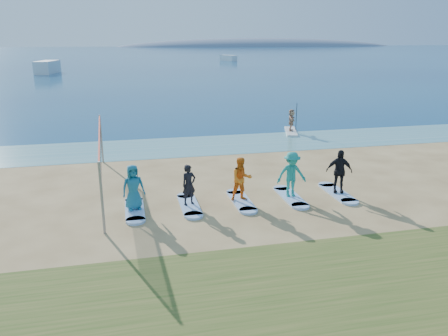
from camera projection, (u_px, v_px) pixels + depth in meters
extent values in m
plane|color=tan|center=(245.00, 210.00, 16.62)|extent=(600.00, 600.00, 0.00)
plane|color=teal|center=(199.00, 146.00, 26.42)|extent=(600.00, 600.00, 0.00)
plane|color=navy|center=(133.00, 54.00, 166.01)|extent=(600.00, 600.00, 0.00)
ellipsoid|color=slate|center=(261.00, 46.00, 316.99)|extent=(220.00, 56.00, 18.00)
cylinder|color=gray|center=(102.00, 198.00, 14.26)|extent=(0.09, 0.09, 2.50)
cylinder|color=gray|center=(101.00, 139.00, 22.58)|extent=(0.09, 0.09, 2.50)
cube|color=black|center=(100.00, 147.00, 18.24)|extent=(0.39, 8.99, 1.00)
cube|color=red|center=(99.00, 135.00, 18.09)|extent=(0.42, 9.00, 0.10)
cube|color=silver|center=(291.00, 131.00, 30.13)|extent=(1.54, 3.07, 0.12)
imported|color=tan|center=(291.00, 120.00, 29.90)|extent=(0.91, 1.44, 1.48)
cube|color=silver|center=(48.00, 73.00, 78.96)|extent=(3.81, 7.46, 2.24)
cube|color=silver|center=(228.00, 61.00, 120.73)|extent=(3.72, 6.67, 1.56)
cube|color=#98BBEB|center=(135.00, 210.00, 16.49)|extent=(0.70, 2.20, 0.09)
imported|color=#1C6B88|center=(133.00, 187.00, 16.23)|extent=(0.94, 0.72, 1.72)
cube|color=#98BBEB|center=(189.00, 205.00, 16.93)|extent=(0.70, 2.20, 0.09)
imported|color=black|center=(189.00, 185.00, 16.69)|extent=(0.68, 0.57, 1.59)
cube|color=#98BBEB|center=(241.00, 201.00, 17.38)|extent=(0.70, 2.20, 0.09)
imported|color=orange|center=(241.00, 179.00, 17.12)|extent=(0.87, 0.68, 1.74)
cube|color=#98BBEB|center=(290.00, 197.00, 17.82)|extent=(0.70, 2.20, 0.09)
imported|color=teal|center=(292.00, 174.00, 17.55)|extent=(1.24, 0.76, 1.85)
cube|color=#98BBEB|center=(337.00, 193.00, 18.27)|extent=(0.70, 2.20, 0.09)
imported|color=black|center=(339.00, 171.00, 18.00)|extent=(1.15, 0.75, 1.82)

